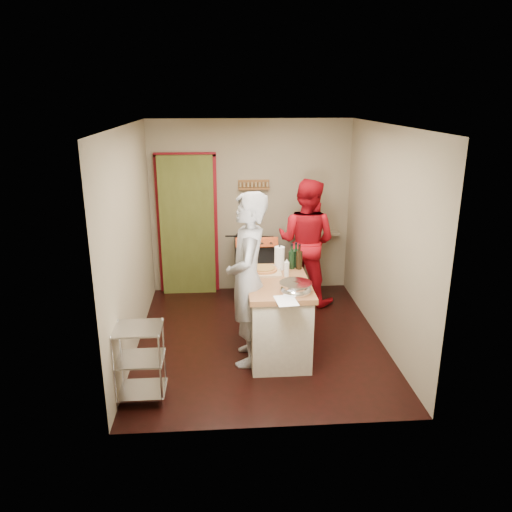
# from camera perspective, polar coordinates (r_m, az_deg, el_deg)

# --- Properties ---
(floor) EXTENTS (3.50, 3.50, 0.00)m
(floor) POSITION_cam_1_polar(r_m,az_deg,el_deg) (6.34, 0.41, -9.45)
(floor) COLOR black
(floor) RESTS_ON ground
(back_wall) EXTENTS (3.00, 0.44, 2.60)m
(back_wall) POSITION_cam_1_polar(r_m,az_deg,el_deg) (7.61, -5.48, 4.28)
(back_wall) COLOR gray
(back_wall) RESTS_ON ground
(left_wall) EXTENTS (0.04, 3.50, 2.60)m
(left_wall) POSITION_cam_1_polar(r_m,az_deg,el_deg) (5.93, -14.16, 1.57)
(left_wall) COLOR gray
(left_wall) RESTS_ON ground
(right_wall) EXTENTS (0.04, 3.50, 2.60)m
(right_wall) POSITION_cam_1_polar(r_m,az_deg,el_deg) (6.16, 14.49, 2.14)
(right_wall) COLOR gray
(right_wall) RESTS_ON ground
(ceiling) EXTENTS (3.00, 3.50, 0.02)m
(ceiling) POSITION_cam_1_polar(r_m,az_deg,el_deg) (5.64, 0.47, 14.82)
(ceiling) COLOR white
(ceiling) RESTS_ON back_wall
(stove) EXTENTS (0.60, 0.63, 1.00)m
(stove) POSITION_cam_1_polar(r_m,az_deg,el_deg) (7.47, -0.09, -1.35)
(stove) COLOR black
(stove) RESTS_ON ground
(wire_shelving) EXTENTS (0.48, 0.40, 0.80)m
(wire_shelving) POSITION_cam_1_polar(r_m,az_deg,el_deg) (5.13, -13.16, -11.48)
(wire_shelving) COLOR silver
(wire_shelving) RESTS_ON ground
(island) EXTENTS (0.71, 1.36, 1.22)m
(island) POSITION_cam_1_polar(r_m,az_deg,el_deg) (5.85, 2.49, -6.69)
(island) COLOR beige
(island) RESTS_ON ground
(person_stripe) EXTENTS (0.52, 0.75, 1.96)m
(person_stripe) POSITION_cam_1_polar(r_m,az_deg,el_deg) (5.49, -0.97, -2.75)
(person_stripe) COLOR silver
(person_stripe) RESTS_ON ground
(person_red) EXTENTS (1.11, 1.04, 1.81)m
(person_red) POSITION_cam_1_polar(r_m,az_deg,el_deg) (7.21, 5.75, 1.65)
(person_red) COLOR #B30B17
(person_red) RESTS_ON ground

